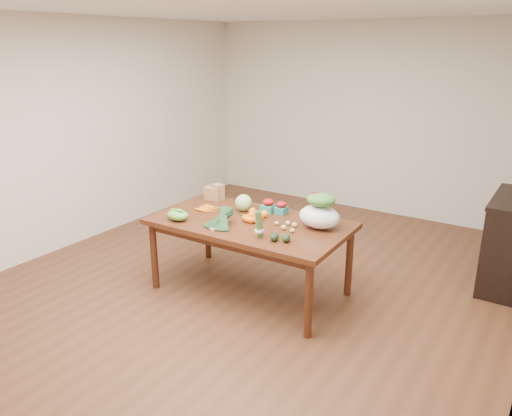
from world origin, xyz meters
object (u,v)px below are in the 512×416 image
Objects in this scene: cabbage at (244,203)px; asparagus_bundle at (259,224)px; dining_table at (250,257)px; mandarin_cluster at (252,216)px; salad_bag at (319,212)px; paper_bag at (214,192)px; kale_bunch at (219,219)px.

asparagus_bundle is at bearing -45.12° from cabbage.
dining_table is 0.43m from mandarin_cluster.
salad_bag is (0.87, -0.02, 0.06)m from cabbage.
asparagus_bundle is 0.61m from salad_bag.
mandarin_cluster is (0.02, 0.00, 0.43)m from dining_table.
paper_bag is 0.97× the size of asparagus_bundle.
mandarin_cluster is at bearing -162.29° from salad_bag.
asparagus_bundle is at bearing -2.24° from kale_bunch.
salad_bag is (0.62, 0.20, 0.10)m from mandarin_cluster.
dining_table is 7.56× the size of asparagus_bundle.
cabbage is at bearing 97.62° from kale_bunch.
cabbage reaches higher than dining_table.
paper_bag is at bearing 129.52° from kale_bunch.
paper_bag is 0.52m from cabbage.
asparagus_bundle is (0.28, -0.31, 0.07)m from mandarin_cluster.
paper_bag is (-0.72, 0.37, 0.46)m from dining_table.
dining_table is at bearing -44.52° from cabbage.
cabbage is 0.87m from salad_bag.
mandarin_cluster is at bearing -26.23° from paper_bag.
cabbage is at bearing 178.42° from salad_bag.
kale_bunch is at bearing -117.03° from dining_table.
dining_table is 7.83× the size of paper_bag.
kale_bunch is (0.08, -0.53, -0.01)m from cabbage.
cabbage is 0.96× the size of mandarin_cluster.
asparagus_bundle is at bearing -47.91° from mandarin_cluster.
cabbage is at bearing 134.41° from dining_table.
kale_bunch reaches higher than dining_table.
kale_bunch is 0.94m from salad_bag.
paper_bag is 1.37m from salad_bag.
paper_bag is 0.60× the size of kale_bunch.
mandarin_cluster is at bearing 131.01° from asparagus_bundle.
kale_bunch is (-0.17, -0.31, 0.03)m from mandarin_cluster.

